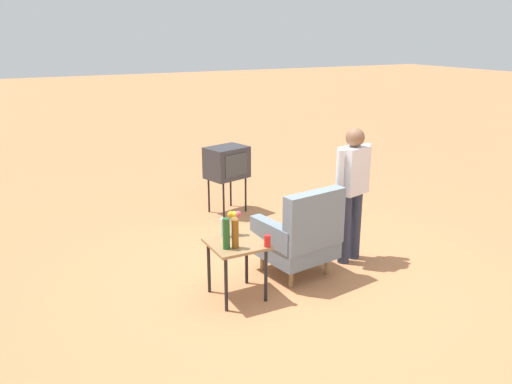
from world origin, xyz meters
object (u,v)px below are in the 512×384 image
object	(u,v)px
bottle_tall_amber	(235,234)
bottle_wine_green	(226,234)
bottle_short_clear	(223,227)
armchair	(301,235)
tv_on_stand	(227,163)
side_table	(237,251)
flower_vase	(234,222)
soda_can_red	(267,241)
person_standing	(352,187)

from	to	relation	value
bottle_tall_amber	bottle_wine_green	size ratio (longest dim) A/B	0.94
bottle_tall_amber	bottle_short_clear	size ratio (longest dim) A/B	1.50
armchair	bottle_short_clear	xyz separation A→B (m)	(0.91, -0.09, 0.22)
tv_on_stand	bottle_short_clear	xyz separation A→B (m)	(1.08, 2.30, -0.07)
side_table	flower_vase	world-z (taller)	flower_vase
side_table	bottle_wine_green	world-z (taller)	bottle_wine_green
soda_can_red	flower_vase	size ratio (longest dim) A/B	0.46
tv_on_stand	bottle_wine_green	distance (m)	2.86
armchair	person_standing	distance (m)	0.88
flower_vase	side_table	bearing A→B (deg)	70.34
tv_on_stand	soda_can_red	bearing A→B (deg)	73.88
side_table	bottle_short_clear	xyz separation A→B (m)	(0.05, -0.22, 0.19)
tv_on_stand	bottle_short_clear	size ratio (longest dim) A/B	5.15
tv_on_stand	soda_can_red	xyz separation A→B (m)	(0.79, 2.75, -0.10)
side_table	tv_on_stand	world-z (taller)	tv_on_stand
bottle_tall_amber	bottle_short_clear	world-z (taller)	bottle_tall_amber
armchair	side_table	distance (m)	0.86
bottle_short_clear	soda_can_red	world-z (taller)	bottle_short_clear
side_table	person_standing	size ratio (longest dim) A/B	0.38
tv_on_stand	person_standing	bearing A→B (deg)	104.29
bottle_wine_green	flower_vase	size ratio (longest dim) A/B	1.21
bottle_short_clear	armchair	bearing A→B (deg)	174.04
bottle_short_clear	soda_can_red	distance (m)	0.53
bottle_tall_amber	flower_vase	size ratio (longest dim) A/B	1.13
bottle_tall_amber	flower_vase	distance (m)	0.35
side_table	flower_vase	size ratio (longest dim) A/B	2.33
person_standing	soda_can_red	xyz separation A→B (m)	(1.38, 0.44, -0.26)
tv_on_stand	bottle_wine_green	world-z (taller)	tv_on_stand
tv_on_stand	flower_vase	size ratio (longest dim) A/B	3.89
bottle_tall_amber	flower_vase	world-z (taller)	bottle_tall_amber
bottle_wine_green	tv_on_stand	bearing A→B (deg)	-114.39
side_table	tv_on_stand	bearing A→B (deg)	-112.23
person_standing	flower_vase	size ratio (longest dim) A/B	6.19
bottle_wine_green	side_table	bearing A→B (deg)	-148.80
armchair	flower_vase	distance (m)	0.83
side_table	bottle_tall_amber	world-z (taller)	bottle_tall_amber
person_standing	soda_can_red	size ratio (longest dim) A/B	13.44
side_table	bottle_wine_green	size ratio (longest dim) A/B	1.93
armchair	bottle_tall_amber	bearing A→B (deg)	14.35
bottle_short_clear	soda_can_red	bearing A→B (deg)	121.90
armchair	side_table	xyz separation A→B (m)	(0.86, 0.12, 0.03)
person_standing	armchair	bearing A→B (deg)	6.50
armchair	bottle_tall_amber	xyz separation A→B (m)	(0.92, 0.24, 0.27)
side_table	bottle_tall_amber	distance (m)	0.27
person_standing	soda_can_red	distance (m)	1.47
bottle_short_clear	soda_can_red	xyz separation A→B (m)	(-0.28, 0.45, -0.04)
person_standing	bottle_short_clear	distance (m)	1.68
armchair	bottle_short_clear	bearing A→B (deg)	-5.96
armchair	side_table	world-z (taller)	armchair
bottle_tall_amber	tv_on_stand	bearing A→B (deg)	-112.60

